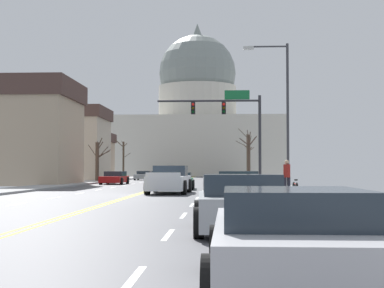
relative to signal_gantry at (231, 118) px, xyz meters
name	(u,v)px	position (x,y,z in m)	size (l,w,h in m)	color
ground	(135,195)	(-5.45, -12.86, -5.27)	(20.00, 180.00, 0.20)	#4A4A4F
signal_gantry	(231,118)	(0.00, 0.00, 0.00)	(7.91, 0.41, 7.25)	#28282D
street_lamp_right	(282,104)	(2.43, -13.22, -0.42)	(2.42, 0.24, 7.97)	#333338
capitol_building	(197,121)	(-5.45, 71.18, 5.59)	(33.18, 20.07, 30.41)	beige
sedan_near_00	(180,181)	(-3.66, -4.04, -4.74)	(2.08, 4.58, 1.16)	#1E7247
pickup_truck_near_01	(169,181)	(-3.77, -10.79, -4.56)	(2.42, 5.61, 1.60)	silver
sedan_near_02	(238,187)	(-0.06, -18.34, -4.67)	(2.11, 4.62, 1.31)	#1E7247
sedan_near_03	(242,195)	(-0.12, -25.15, -4.72)	(2.07, 4.62, 1.21)	silver
sedan_near_04	(240,205)	(-0.37, -31.06, -4.68)	(2.23, 4.32, 1.30)	#9EA3A8
sedan_near_05	(291,243)	(-0.01, -37.62, -4.71)	(1.98, 4.51, 1.20)	silver
sedan_oncoming_00	(115,178)	(-10.54, 8.83, -4.73)	(2.22, 4.61, 1.18)	#B71414
sedan_oncoming_01	(160,177)	(-7.46, 18.97, -4.73)	(2.10, 4.54, 1.17)	#1E7247
sedan_oncoming_02	(144,176)	(-10.47, 28.37, -4.75)	(2.02, 4.26, 1.12)	#9EA3A8
sedan_oncoming_03	(177,174)	(-7.11, 39.33, -4.69)	(2.19, 4.69, 1.27)	#B71414
flank_building_01	(49,144)	(-21.32, 24.28, -0.91)	(13.95, 8.57, 8.66)	#B2A38E
flank_building_02	(66,156)	(-21.95, 34.42, -2.10)	(12.38, 8.90, 6.29)	tan
bare_tree_00	(249,155)	(2.39, 22.54, -2.32)	(2.00, 2.73, 5.78)	#423328
bare_tree_01	(123,158)	(-14.21, 35.32, -2.36)	(2.13, 2.82, 5.32)	#4C3D2D
bare_tree_02	(248,155)	(2.50, 27.86, -2.23)	(2.45, 1.94, 6.20)	#4C3D2D
bare_tree_03	(98,160)	(-13.84, 16.81, -2.98)	(2.15, 2.07, 4.57)	#423328
pedestrian_00	(287,175)	(2.45, -15.29, -4.19)	(0.35, 0.34, 1.72)	black
bicycle_parked	(295,190)	(2.48, -18.29, -4.80)	(0.12, 1.77, 0.85)	black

